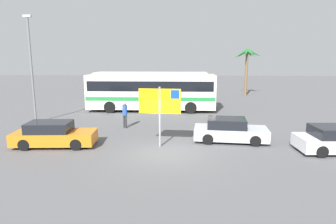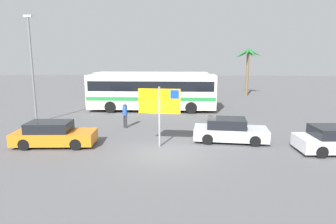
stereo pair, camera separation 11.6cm
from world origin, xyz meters
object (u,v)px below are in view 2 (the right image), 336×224
(bus_front_coach, at_px, (152,91))
(car_orange, at_px, (53,134))
(pedestrian_crossing_lot, at_px, (125,112))
(ferry_sign, at_px, (160,104))
(car_silver, at_px, (229,130))
(bus_rear_coach, at_px, (152,86))

(bus_front_coach, xyz_separation_m, car_orange, (-4.18, -10.66, -1.15))
(car_orange, relative_size, pedestrian_crossing_lot, 2.45)
(bus_front_coach, relative_size, ferry_sign, 3.44)
(ferry_sign, height_order, pedestrian_crossing_lot, ferry_sign)
(car_silver, bearing_deg, bus_rear_coach, 119.40)
(bus_rear_coach, height_order, ferry_sign, ferry_sign)
(bus_front_coach, relative_size, bus_rear_coach, 1.00)
(bus_front_coach, distance_m, ferry_sign, 10.63)
(bus_front_coach, bearing_deg, pedestrian_crossing_lot, -100.13)
(pedestrian_crossing_lot, bearing_deg, car_silver, -74.77)
(car_orange, distance_m, car_silver, 9.61)
(bus_front_coach, distance_m, car_orange, 11.51)
(ferry_sign, xyz_separation_m, car_orange, (-5.72, -0.16, -1.69))
(car_orange, bearing_deg, pedestrian_crossing_lot, 50.78)
(bus_front_coach, xyz_separation_m, pedestrian_crossing_lot, (-1.14, -6.40, -0.73))
(bus_rear_coach, bearing_deg, car_orange, -104.75)
(bus_front_coach, bearing_deg, bus_rear_coach, 96.23)
(ferry_sign, bearing_deg, bus_front_coach, 102.37)
(bus_front_coach, distance_m, bus_rear_coach, 3.72)
(bus_front_coach, xyz_separation_m, bus_rear_coach, (-0.40, 3.69, 0.00))
(bus_front_coach, distance_m, pedestrian_crossing_lot, 6.55)
(pedestrian_crossing_lot, bearing_deg, bus_front_coach, 29.48)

